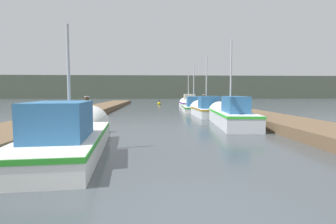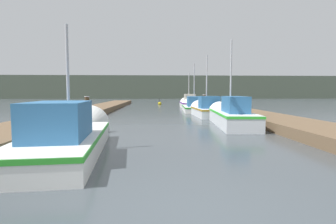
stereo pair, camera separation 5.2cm
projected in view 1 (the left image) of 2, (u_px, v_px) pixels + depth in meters
The scene contains 14 objects.
ground_plane at pixel (200, 220), 3.24m from camera, with size 200.00×200.00×0.00m.
dock_left at pixel (89, 111), 18.88m from camera, with size 2.48×40.00×0.40m.
dock_right at pixel (233, 111), 19.44m from camera, with size 2.48×40.00×0.40m.
distant_shore_ridge at pixel (156, 88), 71.98m from camera, with size 120.00×16.00×5.73m.
fishing_boat_0 at pixel (74, 133), 7.46m from camera, with size 2.26×6.46×3.88m.
fishing_boat_1 at pixel (230, 115), 12.93m from camera, with size 1.91×6.17×4.45m.
fishing_boat_2 at pixel (205, 110), 17.64m from camera, with size 1.63×4.70×4.44m.
fishing_boat_3 at pixel (193, 107), 22.46m from camera, with size 2.06×5.83×4.59m.
fishing_boat_4 at pixel (188, 103), 27.03m from camera, with size 1.70×5.27×4.06m.
mooring_piling_0 at pixel (87, 109), 13.73m from camera, with size 0.26×0.26×1.38m.
mooring_piling_1 at pixel (194, 101), 30.21m from camera, with size 0.34×0.34×1.13m.
mooring_piling_2 at pixel (201, 102), 27.02m from camera, with size 0.24×0.24×1.13m.
mooring_piling_3 at pixel (204, 102), 24.79m from camera, with size 0.31×0.31×1.38m.
channel_buoy at pixel (159, 104), 33.75m from camera, with size 0.45×0.45×0.95m.
Camera 1 is at (-0.56, -3.11, 1.58)m, focal length 28.00 mm.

